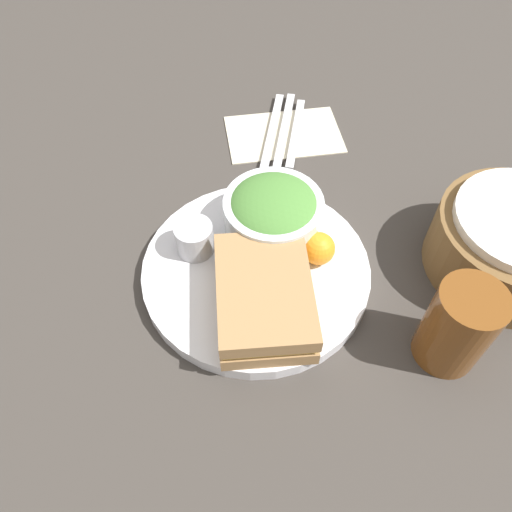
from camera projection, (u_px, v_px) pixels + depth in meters
The scene contains 12 objects.
ground_plane at pixel (256, 275), 0.61m from camera, with size 4.00×4.00×0.00m, color #3D3833.
plate at pixel (256, 271), 0.60m from camera, with size 0.27×0.27×0.02m, color silver.
sandwich at pixel (268, 296), 0.54m from camera, with size 0.15×0.11×0.05m.
salad_bowl at pixel (273, 212), 0.61m from camera, with size 0.12×0.12×0.06m.
dressing_cup at pixel (194, 238), 0.60m from camera, with size 0.05×0.05×0.04m, color #B7B7BC.
orange_wedge at pixel (319, 249), 0.59m from camera, with size 0.04×0.04×0.04m, color orange.
drink_glass at pixel (458, 327), 0.51m from camera, with size 0.07×0.07×0.11m, color brown.
bread_basket at pixel (511, 243), 0.59m from camera, with size 0.18×0.18×0.09m.
napkin at pixel (284, 134), 0.77m from camera, with size 0.11×0.17×0.00m, color beige.
fork at pixel (272, 130), 0.77m from camera, with size 0.18×0.01×0.01m, color silver.
knife at pixel (284, 132), 0.77m from camera, with size 0.19×0.01×0.01m, color silver.
spoon at pixel (296, 133), 0.76m from camera, with size 0.16×0.01×0.01m, color silver.
Camera 1 is at (0.35, -0.05, 0.50)m, focal length 35.00 mm.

